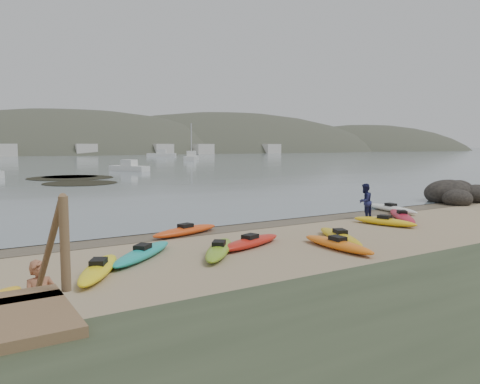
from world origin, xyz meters
TOP-DOWN VIEW (x-y plane):
  - ground at (0.00, 0.00)m, footprint 600.00×600.00m
  - wet_sand at (0.00, -0.30)m, footprint 60.00×60.00m
  - kayaks at (-0.52, -3.90)m, footprint 21.66×9.47m
  - person_west at (-9.92, -9.14)m, footprint 0.62×0.44m
  - person_east at (6.05, -1.87)m, footprint 1.00×0.87m
  - rock_cluster at (16.65, 0.12)m, footprint 5.20×3.81m
  - kelp_mats at (-0.02, 33.32)m, footprint 9.09×16.21m
  - moored_boats at (12.67, 85.57)m, footprint 81.77×84.65m
  - far_hills at (39.38, 193.97)m, footprint 550.00×135.00m
  - far_town at (6.00, 145.00)m, footprint 199.00×5.00m

SIDE VIEW (x-z plane):
  - far_hills at x=39.38m, z-range -55.93..24.07m
  - ground at x=0.00m, z-range 0.00..0.00m
  - wet_sand at x=0.00m, z-range 0.00..0.00m
  - kelp_mats at x=-0.02m, z-range 0.01..0.05m
  - kayaks at x=-0.52m, z-range 0.00..0.34m
  - rock_cluster at x=16.65m, z-range -0.63..1.09m
  - moored_boats at x=12.67m, z-range -0.05..1.20m
  - person_west at x=-9.92m, z-range 0.00..1.60m
  - person_east at x=6.05m, z-range 0.00..1.75m
  - far_town at x=6.00m, z-range 0.00..4.00m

